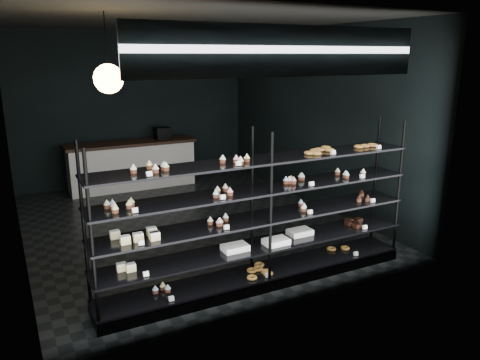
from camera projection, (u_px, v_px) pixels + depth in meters
The scene contains 5 objects.
room at pixel (184, 127), 7.42m from camera, with size 5.01×6.01×3.20m.
display_shelf at pixel (259, 236), 5.56m from camera, with size 4.00×0.50×1.91m.
signage at pixel (286, 51), 4.61m from camera, with size 3.30×0.05×0.50m.
pendant_lamp at pixel (108, 79), 5.30m from camera, with size 0.33×0.33×0.90m.
service_counter at pixel (133, 164), 9.74m from camera, with size 2.65×0.65×1.23m.
Camera 1 is at (-2.60, -6.96, 2.72)m, focal length 35.00 mm.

